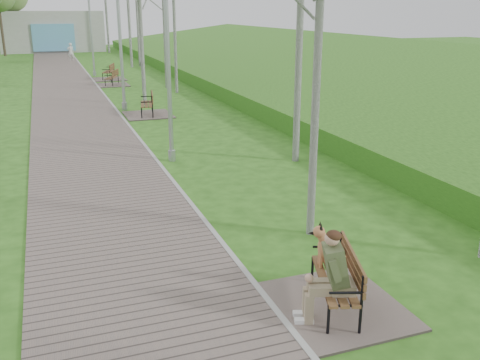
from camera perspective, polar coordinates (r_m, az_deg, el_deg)
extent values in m
plane|color=#295517|center=(10.40, -2.27, -6.42)|extent=(120.00, 120.00, 0.00)
cube|color=#6B5E57|center=(30.85, -18.01, 9.08)|extent=(3.50, 67.00, 0.04)
cube|color=#999993|center=(30.96, -14.75, 9.40)|extent=(0.10, 67.00, 0.05)
cube|color=#4D982B|center=(32.90, 7.12, 10.27)|extent=(14.00, 70.00, 1.60)
cube|color=#9E9E99|center=(60.09, -19.38, 14.74)|extent=(10.00, 5.00, 4.00)
cube|color=#5699C1|center=(57.52, -19.26, 14.15)|extent=(4.00, 0.20, 2.60)
cube|color=#6B5E57|center=(8.35, 10.17, -13.06)|extent=(1.86, 2.06, 0.04)
cube|color=brown|center=(8.11, 10.03, -10.43)|extent=(0.94, 1.62, 0.04)
cube|color=brown|center=(8.04, 11.89, -8.60)|extent=(0.54, 1.48, 0.34)
cube|color=#6B5E57|center=(22.82, -9.77, 6.87)|extent=(1.91, 2.12, 0.04)
cube|color=brown|center=(22.73, -9.95, 7.99)|extent=(0.74, 1.65, 0.04)
cube|color=brown|center=(22.69, -9.34, 8.73)|extent=(0.31, 1.57, 0.35)
cube|color=#6B5E57|center=(32.36, -13.41, 9.84)|extent=(1.79, 1.99, 0.04)
cube|color=brown|center=(32.30, -13.55, 10.58)|extent=(0.96, 1.55, 0.04)
cube|color=brown|center=(32.21, -13.17, 11.07)|extent=(0.58, 1.40, 0.33)
cube|color=#6B5E57|center=(35.11, -13.75, 10.41)|extent=(1.94, 2.16, 0.04)
cube|color=brown|center=(35.05, -13.88, 11.16)|extent=(0.94, 1.69, 0.04)
cube|color=brown|center=(34.97, -13.50, 11.65)|extent=(0.51, 1.56, 0.36)
cylinder|color=#9DA0A5|center=(15.77, -7.27, 2.60)|extent=(0.21, 0.21, 0.32)
cylinder|color=#9DA0A5|center=(15.31, -7.64, 11.65)|extent=(0.13, 0.13, 5.31)
cylinder|color=#9DA0A5|center=(24.21, -12.21, 7.71)|extent=(0.23, 0.23, 0.34)
cylinder|color=#9DA0A5|center=(23.91, -12.63, 13.99)|extent=(0.14, 0.14, 5.66)
cylinder|color=#9DA0A5|center=(37.23, -15.24, 10.91)|extent=(0.21, 0.21, 0.31)
cylinder|color=#9DA0A5|center=(37.04, -15.56, 14.68)|extent=(0.13, 0.13, 5.24)
imported|color=silver|center=(48.55, -17.61, 12.90)|extent=(0.59, 0.44, 1.49)
cylinder|color=silver|center=(9.90, 8.35, 14.38)|extent=(0.17, 0.17, 7.40)
cylinder|color=silver|center=(15.21, 6.48, 18.19)|extent=(0.19, 0.19, 8.77)
cylinder|color=silver|center=(25.04, -10.56, 15.99)|extent=(0.16, 0.16, 7.16)
cylinder|color=silver|center=(28.56, -7.06, 17.56)|extent=(0.16, 0.16, 8.37)
cylinder|color=silver|center=(30.33, -8.12, 16.93)|extent=(0.18, 0.18, 7.73)
cylinder|color=silver|center=(41.97, -11.82, 17.43)|extent=(0.19, 0.19, 8.42)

